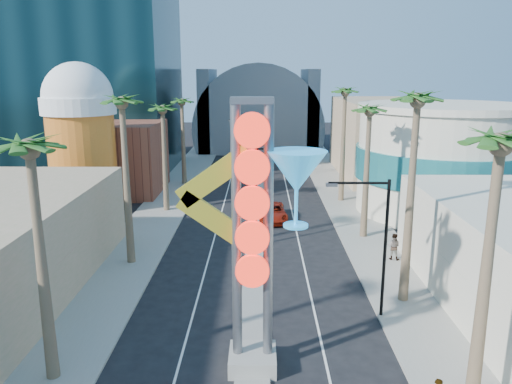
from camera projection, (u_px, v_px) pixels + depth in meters
name	position (u px, v px, depth m)	size (l,w,h in m)	color
sidewalk_west	(171.00, 198.00, 54.66)	(5.00, 100.00, 0.15)	gray
sidewalk_east	(344.00, 198.00, 54.50)	(5.00, 100.00, 0.15)	gray
median	(257.00, 192.00, 57.49)	(1.60, 84.00, 0.15)	gray
brick_filler_west	(117.00, 158.00, 56.71)	(10.00, 10.00, 8.00)	brown
filler_east	(379.00, 138.00, 65.92)	(10.00, 20.00, 10.00)	tan
beer_mug	(81.00, 133.00, 48.04)	(7.00, 7.00, 14.50)	#D2621C
turquoise_building	(442.00, 160.00, 48.35)	(16.60, 16.60, 10.60)	beige
canopy	(259.00, 125.00, 89.55)	(22.00, 16.00, 22.00)	slate
neon_sign	(271.00, 219.00, 21.73)	(6.53, 2.60, 12.55)	gray
streetlight_0	(263.00, 186.00, 38.87)	(3.79, 0.25, 8.00)	black
streetlight_1	(253.00, 143.00, 62.20)	(3.79, 0.25, 8.00)	black
streetlight_2	(377.00, 236.00, 27.16)	(3.45, 0.25, 8.00)	black
palm_0	(31.00, 163.00, 20.27)	(2.40, 2.40, 11.70)	brown
palm_1	(122.00, 113.00, 33.66)	(2.40, 2.40, 12.70)	brown
palm_2	(163.00, 116.00, 47.59)	(2.40, 2.40, 11.20)	brown
palm_3	(182.00, 107.00, 59.25)	(2.40, 2.40, 11.20)	brown
palm_4	(499.00, 162.00, 18.06)	(2.40, 2.40, 12.20)	brown
palm_5	(417.00, 114.00, 27.57)	(2.40, 2.40, 13.20)	brown
palm_6	(369.00, 119.00, 39.55)	(2.40, 2.40, 11.70)	brown
palm_7	(345.00, 99.00, 51.00)	(2.40, 2.40, 12.70)	brown
red_pickup	(272.00, 212.00, 46.62)	(2.58, 5.59, 1.55)	#9A1C0B
pedestrian_b	(394.00, 246.00, 36.39)	(0.96, 0.75, 1.97)	gray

